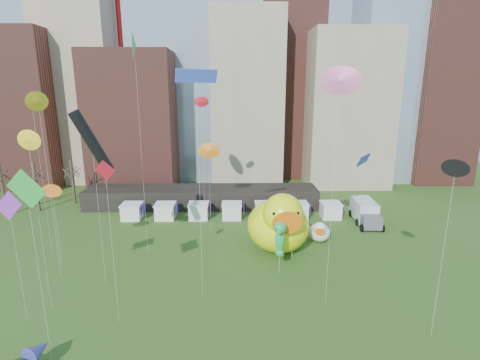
{
  "coord_description": "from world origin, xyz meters",
  "views": [
    {
      "loc": [
        1.33,
        -15.71,
        18.79
      ],
      "look_at": [
        1.81,
        11.67,
        12.0
      ],
      "focal_mm": 27.0,
      "sensor_mm": 36.0,
      "label": 1
    }
  ],
  "objects_px": {
    "big_duck": "(279,223)",
    "seahorse_green": "(280,236)",
    "small_duck": "(319,232)",
    "seahorse_purple": "(293,230)",
    "box_truck": "(365,212)"
  },
  "relations": [
    {
      "from": "big_duck",
      "to": "seahorse_green",
      "type": "xyz_separation_m",
      "value": [
        -0.56,
        -5.52,
        0.63
      ]
    },
    {
      "from": "big_duck",
      "to": "small_duck",
      "type": "height_order",
      "value": "big_duck"
    },
    {
      "from": "small_duck",
      "to": "seahorse_green",
      "type": "distance_m",
      "value": 10.71
    },
    {
      "from": "seahorse_purple",
      "to": "box_truck",
      "type": "xyz_separation_m",
      "value": [
        12.5,
        11.54,
        -1.8
      ]
    },
    {
      "from": "small_duck",
      "to": "box_truck",
      "type": "distance_m",
      "value": 10.66
    },
    {
      "from": "seahorse_green",
      "to": "box_truck",
      "type": "height_order",
      "value": "seahorse_green"
    },
    {
      "from": "box_truck",
      "to": "seahorse_purple",
      "type": "bearing_deg",
      "value": -133.99
    },
    {
      "from": "small_duck",
      "to": "box_truck",
      "type": "xyz_separation_m",
      "value": [
        8.24,
        6.75,
        0.32
      ]
    },
    {
      "from": "seahorse_green",
      "to": "seahorse_purple",
      "type": "height_order",
      "value": "seahorse_green"
    },
    {
      "from": "small_duck",
      "to": "seahorse_green",
      "type": "xyz_separation_m",
      "value": [
        -6.15,
        -8.28,
        2.89
      ]
    },
    {
      "from": "big_duck",
      "to": "seahorse_purple",
      "type": "height_order",
      "value": "big_duck"
    },
    {
      "from": "seahorse_green",
      "to": "seahorse_purple",
      "type": "relative_size",
      "value": 1.17
    },
    {
      "from": "small_duck",
      "to": "big_duck",
      "type": "bearing_deg",
      "value": -142.02
    },
    {
      "from": "seahorse_purple",
      "to": "small_duck",
      "type": "bearing_deg",
      "value": 61.66
    },
    {
      "from": "seahorse_green",
      "to": "seahorse_purple",
      "type": "xyz_separation_m",
      "value": [
        1.9,
        3.49,
        -0.76
      ]
    }
  ]
}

